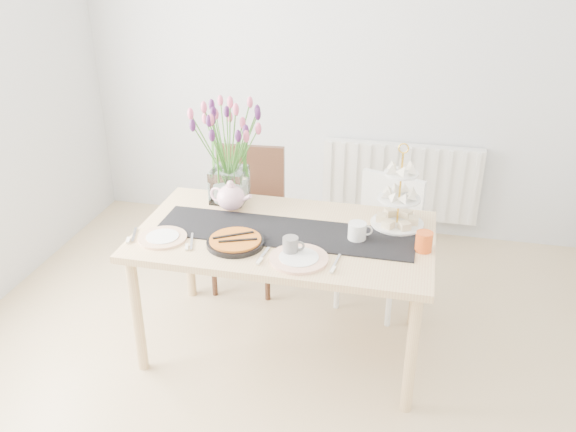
% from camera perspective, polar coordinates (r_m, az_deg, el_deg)
% --- Properties ---
extents(room_shell, '(4.50, 4.50, 4.50)m').
position_cam_1_polar(room_shell, '(2.52, -2.42, 3.10)').
color(room_shell, tan).
rests_on(room_shell, ground).
extents(radiator, '(1.20, 0.08, 0.60)m').
position_cam_1_polar(radiator, '(4.79, 10.47, 3.23)').
color(radiator, white).
rests_on(radiator, room_shell).
extents(dining_table, '(1.60, 0.90, 0.75)m').
position_cam_1_polar(dining_table, '(3.34, -0.33, -2.74)').
color(dining_table, tan).
rests_on(dining_table, ground).
extents(chair_brown, '(0.49, 0.49, 0.93)m').
position_cam_1_polar(chair_brown, '(4.09, -3.81, 0.91)').
color(chair_brown, '#341E13').
rests_on(chair_brown, ground).
extents(chair_white, '(0.53, 0.53, 0.84)m').
position_cam_1_polar(chair_white, '(3.91, 8.89, -1.53)').
color(chair_white, white).
rests_on(chair_white, ground).
extents(table_runner, '(1.40, 0.35, 0.01)m').
position_cam_1_polar(table_runner, '(3.30, -0.33, -1.52)').
color(table_runner, black).
rests_on(table_runner, dining_table).
extents(tulip_vase, '(0.73, 0.73, 0.63)m').
position_cam_1_polar(tulip_vase, '(3.55, -5.72, 7.43)').
color(tulip_vase, silver).
rests_on(tulip_vase, dining_table).
extents(cake_stand, '(0.29, 0.29, 0.43)m').
position_cam_1_polar(cake_stand, '(3.38, 10.30, 0.98)').
color(cake_stand, gold).
rests_on(cake_stand, dining_table).
extents(teapot, '(0.31, 0.27, 0.17)m').
position_cam_1_polar(teapot, '(3.53, -5.36, 1.73)').
color(teapot, silver).
rests_on(teapot, dining_table).
extents(cream_jug, '(0.12, 0.12, 0.10)m').
position_cam_1_polar(cream_jug, '(3.23, 6.48, -1.45)').
color(cream_jug, silver).
rests_on(cream_jug, dining_table).
extents(tart_tin, '(0.30, 0.30, 0.04)m').
position_cam_1_polar(tart_tin, '(3.19, -4.94, -2.42)').
color(tart_tin, black).
rests_on(tart_tin, dining_table).
extents(mug_grey, '(0.10, 0.10, 0.10)m').
position_cam_1_polar(mug_grey, '(3.07, 0.23, -2.82)').
color(mug_grey, slate).
rests_on(mug_grey, dining_table).
extents(mug_orange, '(0.11, 0.11, 0.10)m').
position_cam_1_polar(mug_orange, '(3.18, 12.60, -2.35)').
color(mug_orange, '#DF5118').
rests_on(mug_orange, dining_table).
extents(plate_left, '(0.33, 0.33, 0.01)m').
position_cam_1_polar(plate_left, '(3.30, -11.65, -2.00)').
color(plate_left, white).
rests_on(plate_left, dining_table).
extents(plate_right, '(0.33, 0.33, 0.02)m').
position_cam_1_polar(plate_right, '(3.04, 1.02, -4.00)').
color(plate_right, white).
rests_on(plate_right, dining_table).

